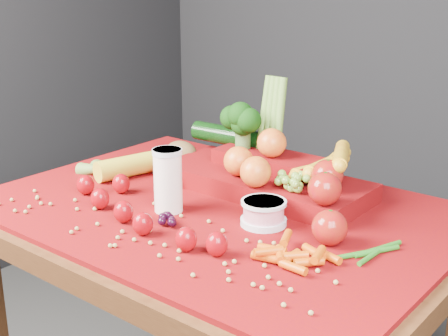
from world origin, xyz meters
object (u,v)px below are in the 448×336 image
Objects in this scene: table at (219,249)px; produce_mound at (271,169)px; milk_glass at (168,178)px; yogurt_bowl at (264,212)px.

table is 1.81× the size of produce_mound.
milk_glass is at bearing -113.45° from produce_mound.
yogurt_bowl is (0.14, -0.02, 0.14)m from table.
table is at bearing 171.75° from yogurt_bowl.
produce_mound is at bearing 66.55° from milk_glass.
produce_mound reaches higher than milk_glass.
yogurt_bowl reaches higher than table.
produce_mound reaches higher than yogurt_bowl.
yogurt_bowl is at bearing 18.17° from milk_glass.
produce_mound is at bearing 77.10° from table.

